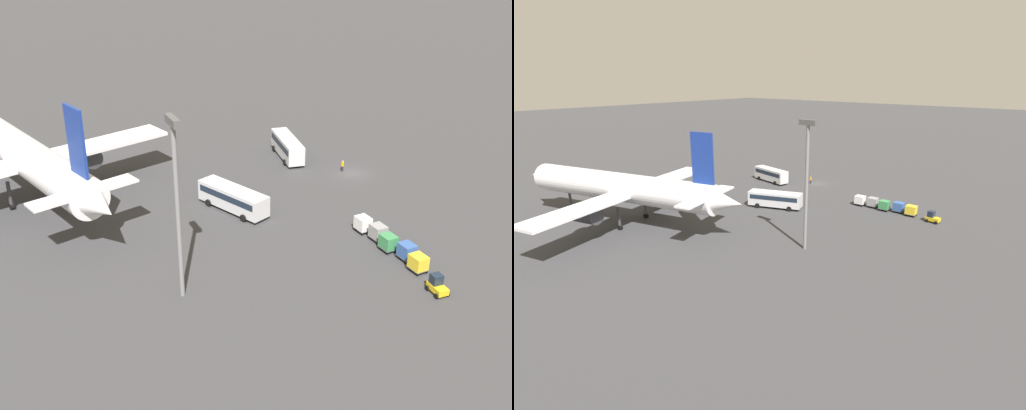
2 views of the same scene
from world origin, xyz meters
The scene contains 12 objects.
ground_plane centered at (0.00, 0.00, 0.00)m, with size 600.00×600.00×0.00m, color #38383A.
airplane centered at (11.28, 45.92, 6.58)m, with size 47.82×41.16×17.51m.
shuttle_bus_near centered at (10.16, 5.87, 2.01)m, with size 10.68×4.55×3.38m.
shuttle_bus_far centered at (-3.97, 21.54, 1.94)m, with size 11.20×6.64×3.24m.
baggage_tug centered at (-31.72, 9.71, 0.94)m, with size 2.50×1.80×2.10m.
worker_person centered at (1.41, 0.83, 0.87)m, with size 0.38×0.38×1.74m.
cargo_cart_yellow centered at (-27.39, 8.86, 1.19)m, with size 2.05×1.74×2.06m.
cargo_cart_blue centered at (-24.71, 8.39, 1.19)m, with size 2.05×1.74×2.06m.
cargo_cart_green centered at (-22.03, 9.13, 1.19)m, with size 2.05×1.74×2.06m.
cargo_cart_grey centered at (-19.35, 8.72, 1.19)m, with size 2.05×1.74×2.06m.
cargo_cart_white centered at (-16.67, 9.14, 1.19)m, with size 2.05×1.74×2.06m.
light_pole centered at (-20.55, 34.60, 12.00)m, with size 2.80×0.70×19.88m.
Camera 1 is at (-76.01, 51.98, 38.57)m, focal length 45.00 mm.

